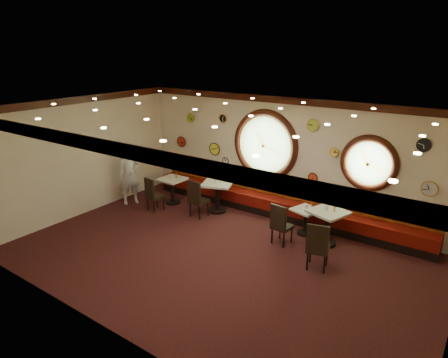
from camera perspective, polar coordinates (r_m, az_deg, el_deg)
floor at (r=9.00m, az=-0.64°, el=-10.95°), size 9.00×6.00×0.00m
ceiling at (r=7.94m, az=-0.73°, el=9.61°), size 9.00×6.00×0.02m
wall_back at (r=10.80m, az=8.68°, el=3.10°), size 9.00×0.02×3.20m
wall_front at (r=6.35m, az=-16.91°, el=-8.77°), size 9.00×0.02×3.20m
wall_left at (r=11.45m, az=-19.31°, el=3.14°), size 0.02×6.00×3.20m
molding_back at (r=10.46m, az=8.95°, el=11.04°), size 9.00×0.10×0.18m
molding_front at (r=5.87m, az=-17.90°, el=4.66°), size 9.00×0.10×0.18m
molding_left at (r=11.13m, az=-19.98°, el=10.61°), size 0.10×6.00×0.18m
banquette_base at (r=11.05m, az=7.65°, el=-4.73°), size 8.00×0.55×0.20m
banquette_seat at (r=10.96m, az=7.70°, el=-3.53°), size 8.00×0.55×0.30m
banquette_back at (r=11.00m, az=8.32°, el=-1.24°), size 8.00×0.10×0.55m
porthole_left_glass at (r=11.00m, az=5.93°, el=4.84°), size 1.66×0.02×1.66m
porthole_left_frame at (r=10.99m, az=5.89°, el=4.83°), size 1.98×0.18×1.98m
porthole_left_ring at (r=10.96m, az=5.82°, el=4.80°), size 1.61×0.03×1.61m
porthole_right_glass at (r=10.00m, az=20.03°, el=2.13°), size 1.10×0.02×1.10m
porthole_right_frame at (r=9.99m, az=20.00°, el=2.11°), size 1.38×0.18×1.38m
porthole_right_ring at (r=9.96m, az=19.96°, el=2.07°), size 1.09×0.03×1.09m
wall_clock_0 at (r=9.62m, az=26.65°, el=4.36°), size 0.28×0.03×0.28m
wall_clock_1 at (r=11.58m, az=-0.16°, el=8.66°), size 0.24×0.03×0.24m
wall_clock_2 at (r=12.73m, az=-6.07°, el=5.32°), size 0.32×0.03×0.32m
wall_clock_3 at (r=11.95m, az=-1.33°, el=4.30°), size 0.36×0.03×0.36m
wall_clock_4 at (r=10.25m, az=12.60°, el=7.50°), size 0.30×0.03×0.30m
wall_clock_5 at (r=9.83m, az=27.29°, el=-1.25°), size 0.34×0.03×0.34m
wall_clock_6 at (r=12.32m, az=-4.77°, el=8.72°), size 0.26×0.03×0.26m
wall_clock_7 at (r=10.54m, az=12.59°, el=0.21°), size 0.24×0.03×0.24m
wall_clock_8 at (r=10.17m, az=15.48°, el=3.72°), size 0.22×0.03×0.22m
wall_clock_9 at (r=11.80m, az=0.24°, el=2.62°), size 0.20×0.03×0.20m
table_a at (r=11.80m, az=-7.38°, el=-1.21°), size 0.70×0.70×0.76m
table_b at (r=11.07m, az=-0.94°, el=-2.05°), size 1.00×1.00×0.86m
table_c at (r=10.01m, az=11.59°, el=-5.54°), size 0.75×0.75×0.66m
table_d at (r=9.57m, az=14.54°, el=-6.15°), size 0.96×0.96×0.84m
chair_a at (r=11.27m, az=-10.19°, el=-1.91°), size 0.47×0.47×0.60m
chair_b at (r=10.71m, az=-3.95°, el=-2.50°), size 0.47×0.47×0.65m
chair_c at (r=9.33m, az=8.04°, el=-6.08°), size 0.47×0.47×0.62m
chair_d at (r=8.43m, az=13.26°, el=-8.99°), size 0.53×0.53×0.65m
condiment_a_salt at (r=11.78m, az=-7.45°, el=0.46°), size 0.04×0.04×0.10m
condiment_b_salt at (r=11.05m, az=-0.90°, el=-0.11°), size 0.03×0.03×0.09m
condiment_c_salt at (r=9.92m, az=11.56°, el=-3.95°), size 0.03×0.03×0.09m
condiment_d_salt at (r=9.50m, az=14.25°, el=-4.00°), size 0.03×0.03×0.09m
condiment_a_pepper at (r=11.71m, az=-7.54°, el=0.35°), size 0.04×0.04×0.10m
condiment_b_pepper at (r=10.92m, az=-1.28°, el=-0.33°), size 0.03×0.03×0.09m
condiment_c_pepper at (r=9.85m, az=11.79°, el=-4.05°), size 0.04×0.04×0.11m
condiment_d_pepper at (r=9.46m, az=14.57°, el=-4.04°), size 0.04×0.04×0.11m
condiment_a_bottle at (r=11.71m, az=-6.80°, el=0.48°), size 0.04×0.04×0.14m
condiment_b_bottle at (r=10.96m, az=-0.54°, el=-0.08°), size 0.05×0.05×0.16m
condiment_c_bottle at (r=9.86m, az=12.51°, el=-3.87°), size 0.06×0.06×0.18m
condiment_d_bottle at (r=9.42m, az=15.51°, el=-4.10°), size 0.05×0.05×0.15m
waiter at (r=11.91m, az=-13.34°, el=0.56°), size 0.67×0.75×1.72m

